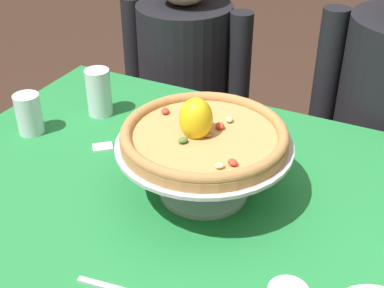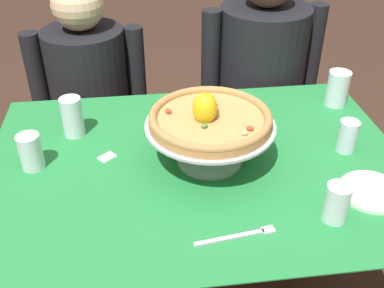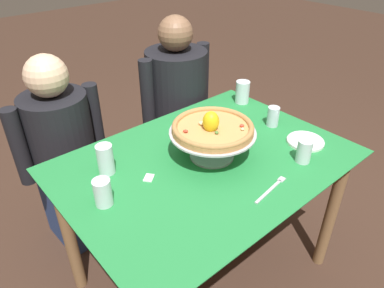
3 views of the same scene
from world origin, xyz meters
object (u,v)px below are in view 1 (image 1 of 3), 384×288
object	(u,v)px
water_glass_side_left	(29,116)
pizza	(204,134)
sugar_packet	(103,147)
water_glass_back_left	(99,95)
diner_left	(185,104)
pizza_stand	(204,160)

from	to	relation	value
water_glass_side_left	pizza	bearing A→B (deg)	-3.90
sugar_packet	water_glass_side_left	bearing A→B (deg)	-175.34
water_glass_back_left	sugar_packet	size ratio (longest dim) A/B	2.65
pizza	diner_left	bearing A→B (deg)	119.68
diner_left	water_glass_back_left	bearing A→B (deg)	-90.41
pizza_stand	water_glass_back_left	world-z (taller)	water_glass_back_left
pizza_stand	sugar_packet	world-z (taller)	pizza_stand
water_glass_side_left	sugar_packet	world-z (taller)	water_glass_side_left
pizza	water_glass_side_left	size ratio (longest dim) A/B	3.24
diner_left	pizza	bearing A→B (deg)	-60.32
sugar_packet	diner_left	distance (m)	0.71
water_glass_side_left	pizza_stand	bearing A→B (deg)	-3.86
water_glass_side_left	water_glass_back_left	size ratio (longest dim) A/B	0.82
pizza	pizza_stand	bearing A→B (deg)	11.46
pizza_stand	diner_left	world-z (taller)	diner_left
pizza	water_glass_side_left	xyz separation A→B (m)	(-0.52, 0.04, -0.10)
water_glass_back_left	pizza	bearing A→B (deg)	-26.00
pizza_stand	pizza	world-z (taller)	pizza
pizza	water_glass_side_left	world-z (taller)	pizza
pizza_stand	sugar_packet	distance (m)	0.32
water_glass_side_left	water_glass_back_left	world-z (taller)	water_glass_back_left
pizza	water_glass_side_left	bearing A→B (deg)	176.10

